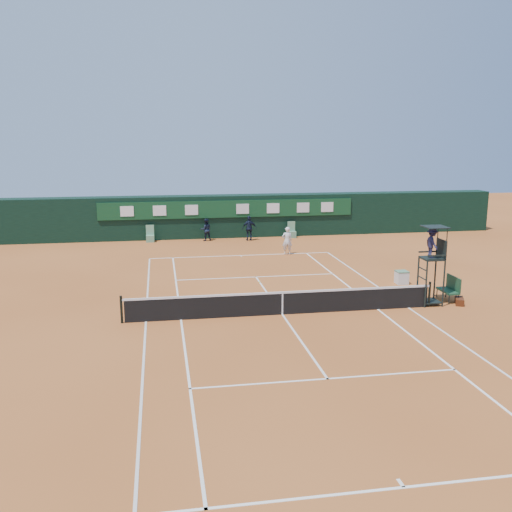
{
  "coord_description": "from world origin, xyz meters",
  "views": [
    {
      "loc": [
        -4.81,
        -21.8,
        7.16
      ],
      "look_at": [
        -0.07,
        6.0,
        1.2
      ],
      "focal_mm": 40.0,
      "sensor_mm": 36.0,
      "label": 1
    }
  ],
  "objects_px": {
    "tennis_net": "(282,303)",
    "player": "(287,241)",
    "umpire_chair": "(432,249)",
    "player_bench": "(450,287)",
    "cooler": "(402,277)"
  },
  "relations": [
    {
      "from": "umpire_chair",
      "to": "player",
      "type": "bearing_deg",
      "value": 107.99
    },
    {
      "from": "cooler",
      "to": "player_bench",
      "type": "bearing_deg",
      "value": -74.22
    },
    {
      "from": "cooler",
      "to": "player",
      "type": "relative_size",
      "value": 0.38
    },
    {
      "from": "player_bench",
      "to": "player",
      "type": "relative_size",
      "value": 0.7
    },
    {
      "from": "tennis_net",
      "to": "umpire_chair",
      "type": "xyz_separation_m",
      "value": [
        6.57,
        0.32,
        1.95
      ]
    },
    {
      "from": "tennis_net",
      "to": "player_bench",
      "type": "relative_size",
      "value": 10.75
    },
    {
      "from": "tennis_net",
      "to": "player",
      "type": "distance_m",
      "value": 12.12
    },
    {
      "from": "player",
      "to": "umpire_chair",
      "type": "bearing_deg",
      "value": 111.01
    },
    {
      "from": "tennis_net",
      "to": "player",
      "type": "relative_size",
      "value": 7.53
    },
    {
      "from": "tennis_net",
      "to": "player_bench",
      "type": "bearing_deg",
      "value": 5.43
    },
    {
      "from": "umpire_chair",
      "to": "tennis_net",
      "type": "bearing_deg",
      "value": -177.18
    },
    {
      "from": "umpire_chair",
      "to": "player_bench",
      "type": "height_order",
      "value": "umpire_chair"
    },
    {
      "from": "umpire_chair",
      "to": "cooler",
      "type": "xyz_separation_m",
      "value": [
        0.3,
        3.55,
        -2.13
      ]
    },
    {
      "from": "umpire_chair",
      "to": "player_bench",
      "type": "relative_size",
      "value": 2.85
    },
    {
      "from": "player_bench",
      "to": "tennis_net",
      "type": "bearing_deg",
      "value": -174.57
    }
  ]
}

